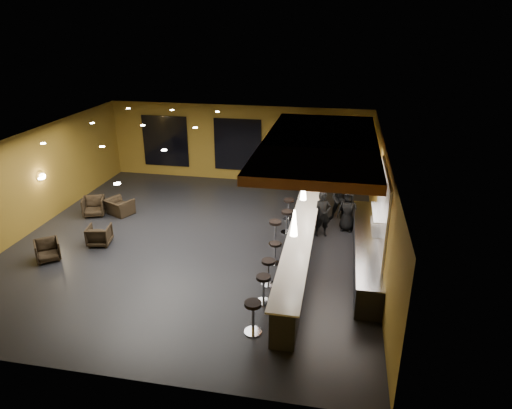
% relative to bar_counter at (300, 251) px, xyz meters
% --- Properties ---
extents(floor, '(12.00, 13.00, 0.10)m').
position_rel_bar_counter_xyz_m(floor, '(-3.65, 1.00, -0.55)').
color(floor, black).
rests_on(floor, ground).
extents(ceiling, '(12.00, 13.00, 0.10)m').
position_rel_bar_counter_xyz_m(ceiling, '(-3.65, 1.00, 3.05)').
color(ceiling, black).
extents(wall_back, '(12.00, 0.10, 3.50)m').
position_rel_bar_counter_xyz_m(wall_back, '(-3.65, 7.55, 1.25)').
color(wall_back, brown).
rests_on(wall_back, floor).
extents(wall_front, '(12.00, 0.10, 3.50)m').
position_rel_bar_counter_xyz_m(wall_front, '(-3.65, -5.55, 1.25)').
color(wall_front, brown).
rests_on(wall_front, floor).
extents(wall_left, '(0.10, 13.00, 3.50)m').
position_rel_bar_counter_xyz_m(wall_left, '(-9.70, 1.00, 1.25)').
color(wall_left, brown).
rests_on(wall_left, floor).
extents(wall_right, '(0.10, 13.00, 3.50)m').
position_rel_bar_counter_xyz_m(wall_right, '(2.40, 1.00, 1.25)').
color(wall_right, brown).
rests_on(wall_right, floor).
extents(wood_soffit, '(3.60, 8.00, 0.28)m').
position_rel_bar_counter_xyz_m(wood_soffit, '(0.35, 2.00, 2.86)').
color(wood_soffit, '#AA5C31').
rests_on(wood_soffit, ceiling).
extents(window_left, '(2.20, 0.06, 2.40)m').
position_rel_bar_counter_xyz_m(window_left, '(-7.15, 7.44, 1.20)').
color(window_left, black).
rests_on(window_left, wall_back).
extents(window_center, '(2.20, 0.06, 2.40)m').
position_rel_bar_counter_xyz_m(window_center, '(-3.65, 7.44, 1.20)').
color(window_center, black).
rests_on(window_center, wall_back).
extents(window_right, '(2.20, 0.06, 2.40)m').
position_rel_bar_counter_xyz_m(window_right, '(-0.65, 7.44, 1.20)').
color(window_right, black).
rests_on(window_right, wall_back).
extents(tile_backsplash, '(0.06, 3.20, 2.40)m').
position_rel_bar_counter_xyz_m(tile_backsplash, '(2.31, 0.00, 1.50)').
color(tile_backsplash, white).
rests_on(tile_backsplash, wall_right).
extents(bar_counter, '(0.60, 8.00, 1.00)m').
position_rel_bar_counter_xyz_m(bar_counter, '(0.00, 0.00, 0.00)').
color(bar_counter, black).
rests_on(bar_counter, floor).
extents(bar_top, '(0.78, 8.10, 0.05)m').
position_rel_bar_counter_xyz_m(bar_top, '(0.00, 0.00, 0.52)').
color(bar_top, white).
rests_on(bar_top, bar_counter).
extents(prep_counter, '(0.70, 6.00, 0.86)m').
position_rel_bar_counter_xyz_m(prep_counter, '(2.00, 0.50, -0.07)').
color(prep_counter, black).
rests_on(prep_counter, floor).
extents(prep_top, '(0.72, 6.00, 0.03)m').
position_rel_bar_counter_xyz_m(prep_top, '(2.00, 0.50, 0.39)').
color(prep_top, silver).
rests_on(prep_top, prep_counter).
extents(wall_shelf_lower, '(0.30, 1.50, 0.03)m').
position_rel_bar_counter_xyz_m(wall_shelf_lower, '(2.17, -0.20, 1.10)').
color(wall_shelf_lower, silver).
rests_on(wall_shelf_lower, wall_right).
extents(wall_shelf_upper, '(0.30, 1.50, 0.03)m').
position_rel_bar_counter_xyz_m(wall_shelf_upper, '(2.17, -0.20, 1.55)').
color(wall_shelf_upper, silver).
rests_on(wall_shelf_upper, wall_right).
extents(column, '(0.60, 0.60, 3.50)m').
position_rel_bar_counter_xyz_m(column, '(0.00, 4.60, 1.25)').
color(column, olive).
rests_on(column, floor).
extents(wall_sconce, '(0.22, 0.22, 0.22)m').
position_rel_bar_counter_xyz_m(wall_sconce, '(-9.53, 1.50, 1.30)').
color(wall_sconce, '#FFE5B2').
rests_on(wall_sconce, wall_left).
extents(pendant_0, '(0.20, 0.20, 0.70)m').
position_rel_bar_counter_xyz_m(pendant_0, '(0.00, -2.00, 1.85)').
color(pendant_0, white).
rests_on(pendant_0, wood_soffit).
extents(pendant_1, '(0.20, 0.20, 0.70)m').
position_rel_bar_counter_xyz_m(pendant_1, '(0.00, 0.50, 1.85)').
color(pendant_1, white).
rests_on(pendant_1, wood_soffit).
extents(pendant_2, '(0.20, 0.20, 0.70)m').
position_rel_bar_counter_xyz_m(pendant_2, '(0.00, 3.00, 1.85)').
color(pendant_2, white).
rests_on(pendant_2, wood_soffit).
extents(staff_a, '(0.68, 0.55, 1.62)m').
position_rel_bar_counter_xyz_m(staff_a, '(0.55, 2.24, 0.31)').
color(staff_a, black).
rests_on(staff_a, floor).
extents(staff_b, '(0.86, 0.68, 1.75)m').
position_rel_bar_counter_xyz_m(staff_b, '(1.16, 3.63, 0.37)').
color(staff_b, black).
rests_on(staff_b, floor).
extents(staff_c, '(0.82, 0.61, 1.52)m').
position_rel_bar_counter_xyz_m(staff_c, '(1.42, 2.84, 0.26)').
color(staff_c, black).
rests_on(staff_c, floor).
extents(armchair_a, '(1.01, 1.01, 0.66)m').
position_rel_bar_counter_xyz_m(armchair_a, '(-7.84, -1.15, -0.17)').
color(armchair_a, black).
rests_on(armchair_a, floor).
extents(armchair_b, '(0.86, 0.87, 0.68)m').
position_rel_bar_counter_xyz_m(armchair_b, '(-6.77, 0.15, -0.16)').
color(armchair_b, black).
rests_on(armchair_b, floor).
extents(armchair_c, '(1.02, 1.03, 0.73)m').
position_rel_bar_counter_xyz_m(armchair_c, '(-8.19, 2.35, -0.13)').
color(armchair_c, black).
rests_on(armchair_c, floor).
extents(armchair_d, '(1.22, 1.16, 0.62)m').
position_rel_bar_counter_xyz_m(armchair_d, '(-7.27, 2.62, -0.19)').
color(armchair_d, black).
rests_on(armchair_d, floor).
extents(bar_stool_0, '(0.44, 0.44, 0.87)m').
position_rel_bar_counter_xyz_m(bar_stool_0, '(-0.77, -3.46, 0.06)').
color(bar_stool_0, silver).
rests_on(bar_stool_0, floor).
extents(bar_stool_1, '(0.41, 0.41, 0.81)m').
position_rel_bar_counter_xyz_m(bar_stool_1, '(-0.74, -2.16, 0.02)').
color(bar_stool_1, silver).
rests_on(bar_stool_1, floor).
extents(bar_stool_2, '(0.40, 0.40, 0.79)m').
position_rel_bar_counter_xyz_m(bar_stool_2, '(-0.76, -1.27, 0.01)').
color(bar_stool_2, silver).
rests_on(bar_stool_2, floor).
extents(bar_stool_3, '(0.37, 0.37, 0.72)m').
position_rel_bar_counter_xyz_m(bar_stool_3, '(-0.75, -0.05, -0.04)').
color(bar_stool_3, silver).
rests_on(bar_stool_3, floor).
extents(bar_stool_4, '(0.44, 0.44, 0.86)m').
position_rel_bar_counter_xyz_m(bar_stool_4, '(-0.94, 1.24, 0.05)').
color(bar_stool_4, silver).
rests_on(bar_stool_4, floor).
extents(bar_stool_5, '(0.43, 0.43, 0.84)m').
position_rel_bar_counter_xyz_m(bar_stool_5, '(-0.67, 2.21, 0.04)').
color(bar_stool_5, silver).
rests_on(bar_stool_5, floor).
extents(bar_stool_6, '(0.41, 0.41, 0.82)m').
position_rel_bar_counter_xyz_m(bar_stool_6, '(-0.76, 3.37, 0.02)').
color(bar_stool_6, silver).
rests_on(bar_stool_6, floor).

